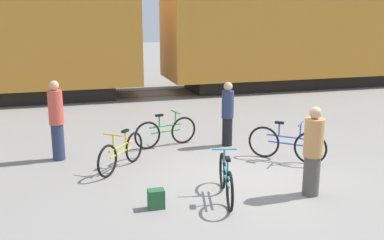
{
  "coord_description": "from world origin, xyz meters",
  "views": [
    {
      "loc": [
        -3.5,
        -7.83,
        3.34
      ],
      "look_at": [
        -0.98,
        0.95,
        1.1
      ],
      "focal_mm": 42.0,
      "sensor_mm": 36.0,
      "label": 1
    }
  ],
  "objects": [
    {
      "name": "bicycle_yellow",
      "position": [
        -2.43,
        1.4,
        0.37
      ],
      "size": [
        1.15,
        1.37,
        0.86
      ],
      "color": "black",
      "rests_on": "ground_plane"
    },
    {
      "name": "rail_far",
      "position": [
        0.0,
        10.87,
        0.01
      ],
      "size": [
        38.51,
        0.07,
        0.01
      ],
      "primitive_type": "cube",
      "color": "#4C4238",
      "rests_on": "ground_plane"
    },
    {
      "name": "person_in_navy",
      "position": [
        0.37,
        2.42,
        0.83
      ],
      "size": [
        0.3,
        0.3,
        1.62
      ],
      "rotation": [
        0.0,
        0.0,
        1.12
      ],
      "color": "black",
      "rests_on": "ground_plane"
    },
    {
      "name": "ground_plane",
      "position": [
        0.0,
        0.0,
        0.0
      ],
      "size": [
        80.0,
        80.0,
        0.0
      ],
      "primitive_type": "plane",
      "color": "gray"
    },
    {
      "name": "freight_train",
      "position": [
        0.0,
        10.16,
        2.9
      ],
      "size": [
        26.51,
        3.14,
        5.55
      ],
      "color": "black",
      "rests_on": "ground_plane"
    },
    {
      "name": "bicycle_blue",
      "position": [
        1.25,
        0.93,
        0.39
      ],
      "size": [
        1.37,
        1.26,
        0.92
      ],
      "color": "black",
      "rests_on": "ground_plane"
    },
    {
      "name": "rail_near",
      "position": [
        0.0,
        9.44,
        0.01
      ],
      "size": [
        38.51,
        0.07,
        0.01
      ],
      "primitive_type": "cube",
      "color": "#4C4238",
      "rests_on": "ground_plane"
    },
    {
      "name": "bicycle_teal",
      "position": [
        -0.81,
        -0.69,
        0.37
      ],
      "size": [
        0.5,
        1.68,
        0.87
      ],
      "color": "black",
      "rests_on": "ground_plane"
    },
    {
      "name": "bicycle_green",
      "position": [
        -1.13,
        2.79,
        0.37
      ],
      "size": [
        1.67,
        0.52,
        0.87
      ],
      "color": "black",
      "rests_on": "ground_plane"
    },
    {
      "name": "person_in_red",
      "position": [
        -3.73,
        2.44,
        0.93
      ],
      "size": [
        0.33,
        0.33,
        1.83
      ],
      "rotation": [
        0.0,
        0.0,
        4.91
      ],
      "color": "#283351",
      "rests_on": "ground_plane"
    },
    {
      "name": "backpack",
      "position": [
        -2.11,
        -0.74,
        0.17
      ],
      "size": [
        0.28,
        0.2,
        0.34
      ],
      "color": "#235633",
      "rests_on": "ground_plane"
    },
    {
      "name": "person_in_tan",
      "position": [
        0.77,
        -0.95,
        0.83
      ],
      "size": [
        0.36,
        0.36,
        1.67
      ],
      "rotation": [
        0.0,
        0.0,
        1.57
      ],
      "color": "#514C47",
      "rests_on": "ground_plane"
    }
  ]
}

